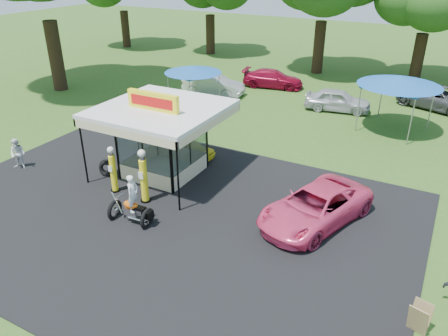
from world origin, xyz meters
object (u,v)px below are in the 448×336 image
(gas_pump_left, at_px, (113,171))
(pink_sedan, at_px, (315,207))
(bg_car_c, at_px, (338,100))
(bg_car_d, at_px, (440,98))
(kiosk_car, at_px, (189,148))
(gas_station_kiosk, at_px, (163,139))
(a_frame_sign, at_px, (419,318))
(tent_east, at_px, (400,81))
(bg_car_b, at_px, (273,79))
(bg_car_a, at_px, (214,85))
(tent_west, at_px, (193,70))
(motorcycle, at_px, (132,204))
(gas_pump_right, at_px, (144,177))
(spectator_west, at_px, (18,154))

(gas_pump_left, bearing_deg, pink_sedan, 12.06)
(bg_car_c, relative_size, bg_car_d, 0.79)
(kiosk_car, height_order, bg_car_c, bg_car_c)
(gas_station_kiosk, distance_m, gas_pump_left, 2.80)
(a_frame_sign, bearing_deg, gas_pump_left, -174.58)
(pink_sedan, xyz_separation_m, tent_east, (1.00, 11.85, 2.29))
(a_frame_sign, distance_m, kiosk_car, 13.89)
(gas_pump_left, distance_m, bg_car_c, 16.71)
(bg_car_b, bearing_deg, tent_east, -127.36)
(bg_car_a, height_order, tent_west, tent_west)
(bg_car_b, distance_m, tent_west, 7.59)
(gas_pump_left, relative_size, tent_east, 0.46)
(tent_east, bearing_deg, a_frame_sign, -78.26)
(motorcycle, distance_m, bg_car_a, 17.49)
(bg_car_b, bearing_deg, kiosk_car, 174.85)
(gas_pump_right, height_order, bg_car_a, gas_pump_right)
(gas_station_kiosk, distance_m, bg_car_c, 14.05)
(kiosk_car, bearing_deg, tent_west, 30.09)
(kiosk_car, relative_size, bg_car_a, 0.61)
(bg_car_b, height_order, tent_east, tent_east)
(kiosk_car, height_order, tent_west, tent_west)
(gas_pump_left, height_order, bg_car_c, gas_pump_left)
(bg_car_c, bearing_deg, bg_car_a, 85.12)
(bg_car_c, relative_size, tent_east, 0.90)
(gas_pump_left, relative_size, a_frame_sign, 2.25)
(kiosk_car, height_order, bg_car_b, bg_car_b)
(bg_car_b, bearing_deg, pink_sedan, -162.22)
(tent_west, bearing_deg, pink_sedan, -40.70)
(motorcycle, distance_m, bg_car_d, 22.92)
(tent_west, bearing_deg, kiosk_car, -59.91)
(gas_pump_left, bearing_deg, bg_car_b, 90.71)
(gas_pump_left, bearing_deg, motorcycle, -34.23)
(motorcycle, bearing_deg, pink_sedan, 24.40)
(gas_pump_right, height_order, kiosk_car, gas_pump_right)
(gas_station_kiosk, xyz_separation_m, pink_sedan, (7.73, -0.70, -1.06))
(kiosk_car, xyz_separation_m, spectator_west, (-6.62, -5.17, 0.30))
(gas_pump_right, bearing_deg, bg_car_d, 62.70)
(kiosk_car, xyz_separation_m, tent_west, (-4.32, 7.46, 1.99))
(bg_car_c, height_order, bg_car_d, bg_car_d)
(kiosk_car, height_order, bg_car_a, bg_car_a)
(gas_station_kiosk, height_order, motorcycle, gas_station_kiosk)
(gas_pump_right, xyz_separation_m, pink_sedan, (6.88, 1.91, -0.46))
(tent_west, bearing_deg, gas_pump_right, -67.16)
(tent_east, bearing_deg, bg_car_d, 69.36)
(motorcycle, bearing_deg, tent_west, 108.51)
(motorcycle, relative_size, tent_west, 0.56)
(bg_car_d, bearing_deg, spectator_west, 158.95)
(motorcycle, height_order, tent_west, tent_west)
(tent_east, bearing_deg, gas_station_kiosk, -128.08)
(gas_pump_right, relative_size, bg_car_b, 0.52)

